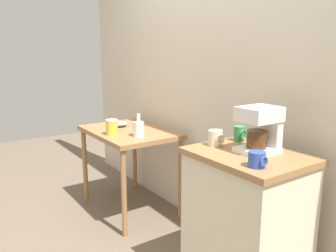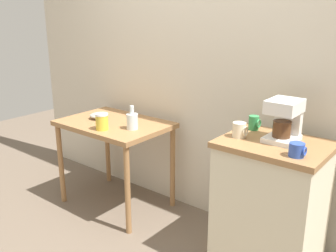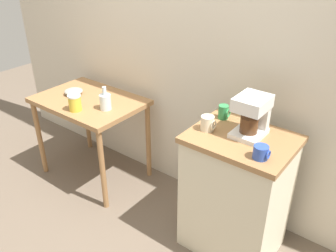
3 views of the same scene
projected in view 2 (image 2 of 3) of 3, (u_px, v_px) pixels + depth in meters
The scene contains 11 objects.
ground_plane at pixel (176, 231), 2.99m from camera, with size 8.00×8.00×0.00m, color #6B5B4C.
back_wall at pixel (225, 47), 2.86m from camera, with size 4.40×0.10×2.80m, color beige.
wooden_table at pixel (115, 133), 3.23m from camera, with size 0.90×0.63×0.76m.
kitchen_counter at pixel (270, 207), 2.45m from camera, with size 0.65×0.52×0.90m.
bowl_stoneware at pixel (99, 115), 3.29m from camera, with size 0.16×0.16×0.05m.
glass_carafe_vase at pixel (132, 121), 2.99m from camera, with size 0.09×0.09×0.19m.
canister_enamel at pixel (102, 122), 2.98m from camera, with size 0.10×0.10×0.13m.
coffee_maker at pixel (285, 118), 2.31m from camera, with size 0.18×0.22×0.26m.
mug_small_cream at pixel (240, 130), 2.39m from camera, with size 0.09×0.09×0.10m.
mug_tall_green at pixel (254, 123), 2.54m from camera, with size 0.07×0.07×0.10m.
mug_blue at pixel (297, 150), 2.08m from camera, with size 0.09×0.08×0.08m.
Camera 2 is at (1.58, -2.08, 1.68)m, focal length 40.68 mm.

